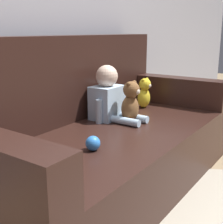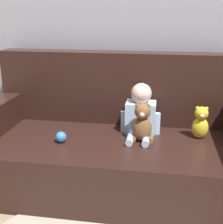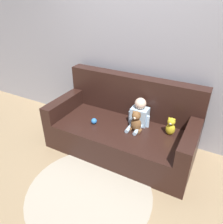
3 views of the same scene
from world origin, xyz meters
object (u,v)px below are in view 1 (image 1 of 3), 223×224
at_px(couch, 100,138).
at_px(toy_ball, 93,143).
at_px(teddy_bear_brown, 131,103).
at_px(plush_toy_side, 144,93).
at_px(person_baby, 109,97).

relative_size(couch, toy_ball, 24.97).
relative_size(couch, teddy_bear_brown, 6.92).
bearing_deg(plush_toy_side, teddy_bear_brown, -163.23).
height_order(couch, toy_ball, couch).
bearing_deg(teddy_bear_brown, toy_ball, -168.48).
bearing_deg(toy_ball, person_baby, 27.53).
relative_size(couch, person_baby, 5.14).
bearing_deg(couch, person_baby, 19.69).
bearing_deg(plush_toy_side, person_baby, 174.53).
height_order(person_baby, teddy_bear_brown, person_baby).
height_order(person_baby, plush_toy_side, person_baby).
distance_m(person_baby, teddy_bear_brown, 0.17).
bearing_deg(teddy_bear_brown, couch, 155.80).
relative_size(couch, plush_toy_side, 8.10).
bearing_deg(person_baby, couch, -160.31).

